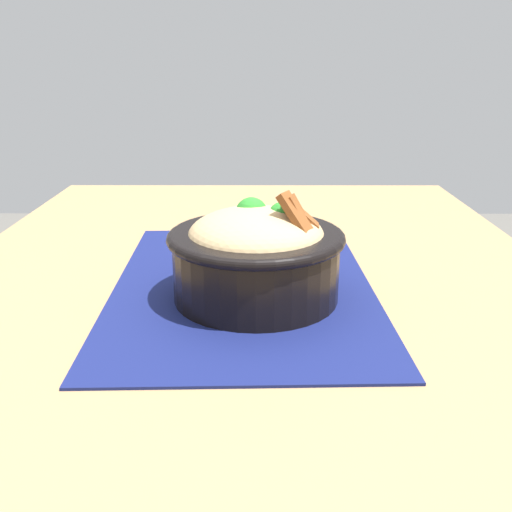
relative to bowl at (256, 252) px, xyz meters
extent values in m
cube|color=#99754C|center=(0.07, 0.01, -0.07)|extent=(1.11, 0.80, 0.03)
cylinder|color=olive|center=(0.57, -0.33, -0.43)|extent=(0.04, 0.04, 0.68)
cylinder|color=olive|center=(0.57, 0.35, -0.43)|extent=(0.04, 0.04, 0.68)
cube|color=#11194C|center=(0.04, 0.02, -0.06)|extent=(0.47, 0.32, 0.00)
cylinder|color=black|center=(0.00, 0.00, -0.01)|extent=(0.19, 0.19, 0.08)
torus|color=black|center=(0.00, 0.00, 0.02)|extent=(0.20, 0.20, 0.01)
ellipsoid|color=tan|center=(0.00, 0.00, 0.02)|extent=(0.18, 0.18, 0.06)
sphere|color=#267B26|center=(0.01, -0.03, 0.04)|extent=(0.04, 0.04, 0.04)
sphere|color=#267B26|center=(0.02, 0.01, 0.04)|extent=(0.04, 0.04, 0.04)
cylinder|color=orange|center=(0.04, -0.02, 0.03)|extent=(0.04, 0.02, 0.01)
cylinder|color=orange|center=(0.00, 0.03, 0.03)|extent=(0.03, 0.01, 0.01)
cylinder|color=orange|center=(0.04, 0.00, 0.03)|extent=(0.03, 0.01, 0.01)
cube|color=brown|center=(-0.02, -0.04, 0.05)|extent=(0.04, 0.05, 0.05)
cube|color=brown|center=(-0.01, -0.05, 0.05)|extent=(0.03, 0.04, 0.05)
cube|color=brown|center=(0.00, -0.05, 0.05)|extent=(0.02, 0.04, 0.04)
cube|color=silver|center=(0.14, -0.01, -0.05)|extent=(0.03, 0.07, 0.00)
cube|color=silver|center=(0.15, 0.03, -0.05)|extent=(0.01, 0.01, 0.00)
cube|color=silver|center=(0.15, 0.05, -0.05)|extent=(0.03, 0.03, 0.00)
cube|color=silver|center=(0.17, 0.07, -0.05)|extent=(0.01, 0.02, 0.00)
cube|color=silver|center=(0.16, 0.07, -0.05)|extent=(0.01, 0.02, 0.00)
cube|color=silver|center=(0.15, 0.07, -0.05)|extent=(0.01, 0.02, 0.00)
cube|color=silver|center=(0.15, 0.08, -0.05)|extent=(0.01, 0.02, 0.00)
camera|label=1|loc=(-0.61, 0.00, 0.21)|focal=40.56mm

